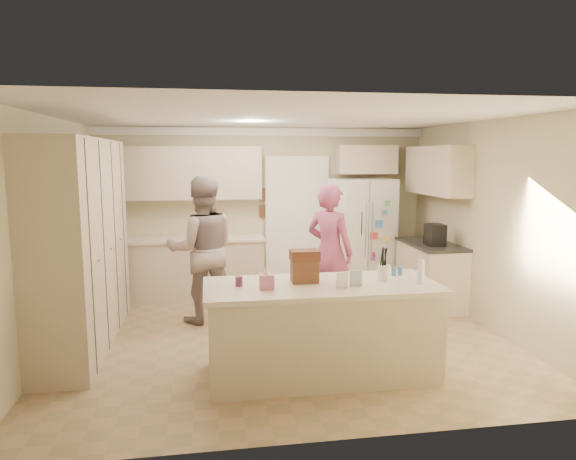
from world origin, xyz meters
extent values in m
cube|color=#A18261|center=(0.00, 0.00, -0.01)|extent=(5.20, 4.60, 0.02)
cube|color=white|center=(0.00, 0.00, 2.61)|extent=(5.20, 4.60, 0.02)
cube|color=beige|center=(0.00, 2.31, 1.30)|extent=(5.20, 0.02, 2.60)
cube|color=beige|center=(0.00, -2.31, 1.30)|extent=(5.20, 0.02, 2.60)
cube|color=beige|center=(-2.61, 0.00, 1.30)|extent=(0.02, 4.60, 2.60)
cube|color=beige|center=(2.61, 0.00, 1.30)|extent=(0.02, 4.60, 2.60)
cube|color=white|center=(0.00, 2.26, 2.53)|extent=(5.20, 0.08, 0.12)
cube|color=beige|center=(-2.30, 0.20, 1.18)|extent=(0.60, 2.60, 2.35)
cube|color=beige|center=(-1.15, 2.00, 0.44)|extent=(2.20, 0.60, 0.88)
cube|color=#EDE0C5|center=(-1.15, 1.99, 0.90)|extent=(2.24, 0.63, 0.04)
cube|color=beige|center=(-1.15, 2.12, 1.90)|extent=(2.20, 0.35, 0.80)
cube|color=black|center=(0.55, 2.28, 1.05)|extent=(0.90, 0.06, 2.10)
cube|color=white|center=(0.55, 2.24, 1.05)|extent=(1.02, 0.03, 2.22)
cube|color=brown|center=(0.02, 2.27, 1.55)|extent=(0.15, 0.02, 0.20)
cube|color=brown|center=(0.02, 2.27, 1.28)|extent=(0.15, 0.02, 0.20)
cube|color=white|center=(1.54, 1.92, 0.90)|extent=(1.01, 0.85, 1.80)
cube|color=gray|center=(1.54, 1.56, 0.90)|extent=(0.02, 0.02, 1.78)
cube|color=black|center=(1.32, 1.55, 1.15)|extent=(0.22, 0.03, 0.35)
cylinder|color=silver|center=(1.49, 1.55, 1.05)|extent=(0.02, 0.02, 0.85)
cylinder|color=silver|center=(1.59, 1.55, 1.05)|extent=(0.02, 0.02, 0.85)
cube|color=beige|center=(1.65, 2.12, 2.10)|extent=(0.95, 0.35, 0.45)
cube|color=beige|center=(2.30, 1.00, 0.44)|extent=(0.60, 1.20, 0.88)
cube|color=#2D2B28|center=(2.29, 1.00, 0.90)|extent=(0.63, 1.24, 0.04)
cube|color=beige|center=(2.43, 1.20, 1.95)|extent=(0.35, 1.50, 0.70)
cube|color=black|center=(2.25, 0.80, 1.07)|extent=(0.22, 0.28, 0.30)
cube|color=beige|center=(0.20, -1.10, 0.44)|extent=(2.20, 0.90, 0.88)
cube|color=#EDE0C5|center=(0.20, -1.10, 0.90)|extent=(2.28, 0.96, 0.05)
cylinder|color=white|center=(0.85, -1.05, 1.00)|extent=(0.13, 0.13, 0.15)
cube|color=#CA6D98|center=(-0.35, -1.20, 1.00)|extent=(0.13, 0.13, 0.14)
cone|color=white|center=(-0.35, -1.20, 1.10)|extent=(0.08, 0.08, 0.08)
cube|color=brown|center=(0.05, -1.00, 1.04)|extent=(0.26, 0.18, 0.22)
cube|color=#592D1E|center=(0.05, -1.00, 1.20)|extent=(0.28, 0.20, 0.10)
cylinder|color=#59263F|center=(-0.60, -1.05, 0.97)|extent=(0.07, 0.07, 0.09)
cube|color=white|center=(0.35, -1.30, 1.01)|extent=(0.12, 0.06, 0.16)
cube|color=silver|center=(0.50, -1.25, 1.01)|extent=(0.12, 0.05, 0.16)
cylinder|color=silver|center=(1.15, -1.25, 1.04)|extent=(0.07, 0.07, 0.24)
cylinder|color=#3F68A0|center=(1.02, -0.88, 0.97)|extent=(0.05, 0.05, 0.09)
cylinder|color=#3F68A0|center=(1.09, -0.88, 0.97)|extent=(0.05, 0.05, 0.09)
imported|color=gray|center=(-0.96, 0.79, 0.95)|extent=(1.00, 0.82, 1.91)
imported|color=#A5457C|center=(0.71, 0.65, 0.90)|extent=(0.78, 0.76, 1.80)
camera|label=1|loc=(-0.89, -5.85, 2.16)|focal=32.00mm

